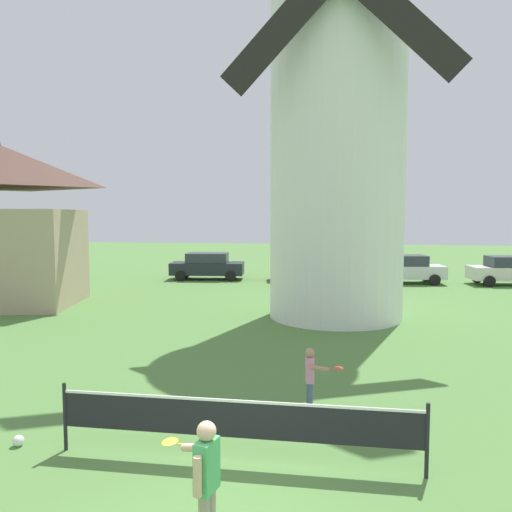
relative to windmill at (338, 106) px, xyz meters
name	(u,v)px	position (x,y,z in m)	size (l,w,h in m)	color
windmill	(338,106)	(0.00, 0.00, 0.00)	(7.67, 5.58, 15.15)	white
tennis_net	(236,419)	(-1.54, -11.29, -6.99)	(5.62, 0.06, 1.10)	black
player_near	(205,476)	(-1.52, -13.21, -6.85)	(0.78, 0.71, 1.48)	#9E937F
player_far	(311,375)	(-0.51, -9.02, -6.99)	(0.75, 0.41, 1.22)	slate
stray_ball	(18,441)	(-5.17, -11.28, -7.59)	(0.18, 0.18, 0.18)	silver
parked_car_black	(207,266)	(-7.37, 9.80, -6.87)	(4.40, 2.23, 1.56)	#1E232D
parked_car_red	(305,267)	(-1.68, 10.10, -6.87)	(4.13, 2.35, 1.56)	red
parked_car_silver	(403,269)	(3.80, 9.85, -6.87)	(4.50, 2.19, 1.56)	silver
parked_car_cream	(511,270)	(9.46, 9.96, -6.87)	(4.41, 2.18, 1.56)	silver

